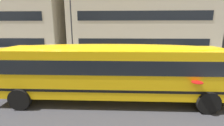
% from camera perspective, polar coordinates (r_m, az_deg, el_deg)
% --- Properties ---
extents(ground_plane, '(400.00, 400.00, 0.00)m').
position_cam_1_polar(ground_plane, '(10.10, -10.23, -8.63)').
color(ground_plane, '#38383D').
extents(sidewalk_far, '(120.00, 3.00, 0.01)m').
position_cam_1_polar(sidewalk_far, '(17.85, -4.47, 0.82)').
color(sidewalk_far, gray).
rests_on(sidewalk_far, ground_plane).
extents(lane_centreline, '(110.00, 0.16, 0.01)m').
position_cam_1_polar(lane_centreline, '(10.10, -10.23, -8.62)').
color(lane_centreline, silver).
rests_on(lane_centreline, ground_plane).
extents(school_bus, '(12.81, 3.03, 2.86)m').
position_cam_1_polar(school_bus, '(7.75, 2.11, -1.74)').
color(school_bus, yellow).
rests_on(school_bus, ground_plane).
extents(street_lamp, '(0.44, 0.44, 6.80)m').
position_cam_1_polar(street_lamp, '(17.42, -14.83, 14.43)').
color(street_lamp, '#38383D').
rests_on(street_lamp, ground_plane).
extents(apartment_block_far_centre, '(18.65, 9.93, 13.30)m').
position_cam_1_polar(apartment_block_far_centre, '(24.14, 10.00, 19.56)').
color(apartment_block_far_centre, beige).
rests_on(apartment_block_far_centre, ground_plane).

